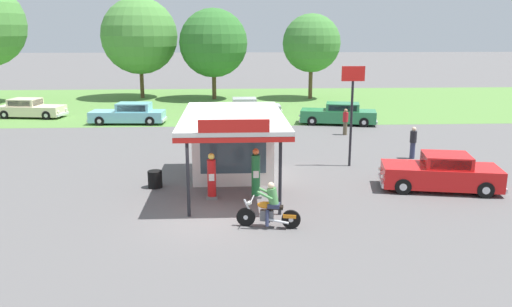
{
  "coord_description": "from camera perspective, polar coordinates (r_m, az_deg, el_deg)",
  "views": [
    {
      "loc": [
        0.67,
        -16.97,
        6.4
      ],
      "look_at": [
        1.8,
        3.89,
        1.4
      ],
      "focal_mm": 35.71,
      "sensor_mm": 36.0,
      "label": 1
    }
  ],
  "objects": [
    {
      "name": "bystander_admiring_sedan",
      "position": [
        32.86,
        9.98,
        3.59
      ],
      "size": [
        0.34,
        0.34,
        1.68
      ],
      "color": "brown",
      "rests_on": "ground"
    },
    {
      "name": "motorcycle_with_rider",
      "position": [
        17.07,
        1.53,
        -6.21
      ],
      "size": [
        2.14,
        0.77,
        1.58
      ],
      "color": "black",
      "rests_on": "ground"
    },
    {
      "name": "parked_car_second_row_spare",
      "position": [
        42.75,
        -23.97,
        4.59
      ],
      "size": [
        5.26,
        2.65,
        1.45
      ],
      "color": "beige",
      "rests_on": "ground"
    },
    {
      "name": "tree_oak_right",
      "position": [
        50.44,
        6.15,
        12.02
      ],
      "size": [
        5.58,
        5.58,
        8.15
      ],
      "color": "brown",
      "rests_on": "ground"
    },
    {
      "name": "parked_car_back_row_centre_right",
      "position": [
        36.69,
        9.26,
        4.35
      ],
      "size": [
        5.68,
        2.99,
        1.52
      ],
      "color": "#2D844C",
      "rests_on": "ground"
    },
    {
      "name": "parked_car_back_row_far_right",
      "position": [
        37.55,
        -14.04,
        4.31
      ],
      "size": [
        5.48,
        2.17,
        1.49
      ],
      "color": "#7AC6D1",
      "rests_on": "ground"
    },
    {
      "name": "bystander_standing_back_lot",
      "position": [
        27.45,
        17.18,
        1.26
      ],
      "size": [
        0.34,
        0.34,
        1.67
      ],
      "color": "#2D3351",
      "rests_on": "ground"
    },
    {
      "name": "parked_car_back_row_far_left",
      "position": [
        38.96,
        -0.83,
        5.02
      ],
      "size": [
        4.91,
        1.97,
        1.51
      ],
      "color": "#B7B7BC",
      "rests_on": "ground"
    },
    {
      "name": "featured_classic_sedan",
      "position": [
        22.4,
        20.0,
        -2.12
      ],
      "size": [
        5.09,
        2.73,
        1.53
      ],
      "color": "red",
      "rests_on": "ground"
    },
    {
      "name": "grass_verge_strip",
      "position": [
        47.41,
        -3.9,
        5.67
      ],
      "size": [
        120.0,
        24.0,
        0.01
      ],
      "primitive_type": "cube",
      "color": "#56843D",
      "rests_on": "ground"
    },
    {
      "name": "roadside_pole_sign",
      "position": [
        24.77,
        10.72,
        6.03
      ],
      "size": [
        1.1,
        0.12,
        4.84
      ],
      "color": "black",
      "rests_on": "ground"
    },
    {
      "name": "ground_plane",
      "position": [
        18.15,
        -5.04,
        -7.24
      ],
      "size": [
        300.0,
        300.0,
        0.0
      ],
      "primitive_type": "plane",
      "color": "#5B5959"
    },
    {
      "name": "service_station_kiosk",
      "position": [
        22.53,
        -2.61,
        1.67
      ],
      "size": [
        4.15,
        7.73,
        3.54
      ],
      "color": "silver",
      "rests_on": "ground"
    },
    {
      "name": "gas_pump_offside",
      "position": [
        20.01,
        -0.02,
        -2.45
      ],
      "size": [
        0.44,
        0.44,
        2.0
      ],
      "color": "slate",
      "rests_on": "ground"
    },
    {
      "name": "spare_tire_stack",
      "position": [
        21.86,
        -11.24,
        -2.84
      ],
      "size": [
        0.6,
        0.6,
        0.72
      ],
      "color": "black",
      "rests_on": "ground"
    },
    {
      "name": "tree_oak_left",
      "position": [
        51.94,
        -12.92,
        12.7
      ],
      "size": [
        7.36,
        7.36,
        9.7
      ],
      "color": "brown",
      "rests_on": "ground"
    },
    {
      "name": "gas_pump_nearside",
      "position": [
        20.02,
        -4.99,
        -2.74
      ],
      "size": [
        0.44,
        0.44,
        1.83
      ],
      "color": "slate",
      "rests_on": "ground"
    },
    {
      "name": "tree_oak_far_left",
      "position": [
        49.91,
        -4.8,
        12.23
      ],
      "size": [
        6.53,
        6.53,
        8.64
      ],
      "color": "brown",
      "rests_on": "ground"
    }
  ]
}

